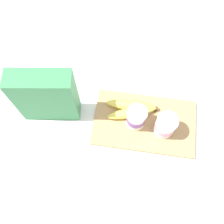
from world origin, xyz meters
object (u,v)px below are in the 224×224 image
Objects in this scene: cutting_board at (144,123)px; yogurt_cup_front at (165,126)px; banana_bunch at (132,109)px; yogurt_cup_back at (136,118)px; cereal_box at (46,97)px; spoon at (221,152)px.

yogurt_cup_front reaches higher than cutting_board.
banana_bunch is (0.12, -0.06, -0.03)m from yogurt_cup_front.
cutting_board is at bearing -17.23° from yogurt_cup_front.
yogurt_cup_back reaches higher than banana_bunch.
cereal_box is 2.54× the size of yogurt_cup_back.
banana_bunch is at bearing -35.65° from cutting_board.
cereal_box is 0.31m from yogurt_cup_back.
yogurt_cup_front is 0.10m from yogurt_cup_back.
yogurt_cup_back is 0.32m from spoon.
yogurt_cup_front is 0.13m from banana_bunch.
banana_bunch is at bearing -17.89° from spoon.
cereal_box is at bearing -1.02° from yogurt_cup_back.
cutting_board is 1.93× the size of banana_bunch.
cutting_board is 3.07× the size of spoon.
cereal_box is 0.62m from spoon.
cereal_box is (0.33, 0.00, 0.11)m from cutting_board.
spoon is at bearing 168.95° from yogurt_cup_back.
spoon is (-0.21, 0.05, -0.05)m from yogurt_cup_front.
cereal_box is 2.06× the size of spoon.
cutting_board is at bearing 144.35° from banana_bunch.
cutting_board is 0.35m from cereal_box.
cereal_box is at bearing 0.53° from cutting_board.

